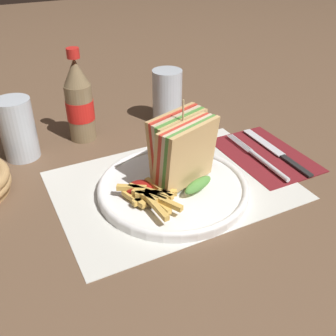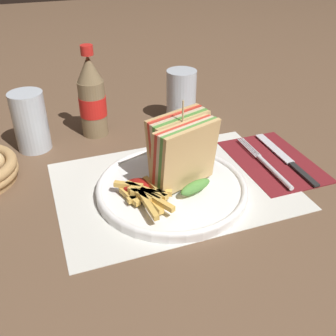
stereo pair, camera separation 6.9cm
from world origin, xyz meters
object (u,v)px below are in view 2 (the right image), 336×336
at_px(glass_near, 181,97).
at_px(glass_far, 30,121).
at_px(plate_main, 172,188).
at_px(club_sandwich, 183,153).
at_px(fork, 269,166).
at_px(knife, 286,158).
at_px(coke_bottle_near, 92,98).

bearing_deg(glass_near, glass_far, -177.10).
relative_size(plate_main, club_sandwich, 1.76).
bearing_deg(fork, glass_far, 151.14).
bearing_deg(fork, knife, 19.38).
bearing_deg(plate_main, club_sandwich, 14.22).
xyz_separation_m(knife, glass_near, (-0.13, 0.25, 0.06)).
distance_m(fork, glass_near, 0.28).
bearing_deg(knife, club_sandwich, -174.32).
distance_m(fork, knife, 0.05).
bearing_deg(glass_far, fork, -30.29).
height_order(knife, glass_near, glass_near).
bearing_deg(fork, plate_main, -176.84).
relative_size(club_sandwich, glass_far, 1.22).
xyz_separation_m(knife, coke_bottle_near, (-0.34, 0.25, 0.08)).
relative_size(plate_main, knife, 1.28).
distance_m(plate_main, club_sandwich, 0.07).
relative_size(coke_bottle_near, glass_far, 1.60).
bearing_deg(club_sandwich, coke_bottle_near, 111.13).
bearing_deg(glass_far, coke_bottle_near, 9.62).
height_order(plate_main, glass_far, glass_far).
xyz_separation_m(fork, glass_near, (-0.08, 0.26, 0.05)).
bearing_deg(knife, glass_far, 155.53).
xyz_separation_m(club_sandwich, fork, (0.18, 0.00, -0.07)).
bearing_deg(club_sandwich, knife, 4.24).
bearing_deg(coke_bottle_near, fork, -43.18).
height_order(fork, glass_far, glass_far).
bearing_deg(plate_main, coke_bottle_near, 106.78).
bearing_deg(coke_bottle_near, knife, -36.76).
distance_m(coke_bottle_near, glass_far, 0.14).
distance_m(fork, glass_far, 0.49).
height_order(plate_main, coke_bottle_near, coke_bottle_near).
relative_size(plate_main, glass_far, 2.15).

